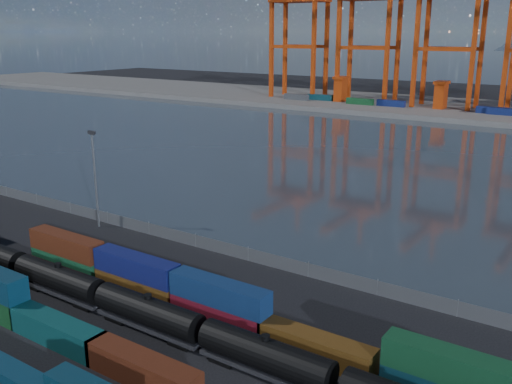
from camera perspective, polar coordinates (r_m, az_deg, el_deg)
The scene contains 11 objects.
ground at distance 65.40m, azimuth -15.49°, elevation -14.47°, with size 700.00×700.00×0.00m, color black.
harbor_water at distance 150.73m, azimuth 16.31°, elevation 2.73°, with size 700.00×700.00×0.00m, color #2A343D.
far_quay at distance 251.29m, azimuth 24.03°, elevation 7.23°, with size 700.00×70.00×2.00m, color #514F4C.
container_row_mid at distance 69.84m, azimuth -21.98°, elevation -10.98°, with size 142.74×2.67×5.69m.
container_row_north at distance 63.26m, azimuth -0.17°, elevation -12.56°, with size 141.67×2.58×5.51m.
tanker_string at distance 70.78m, azimuth -15.22°, elevation -9.95°, with size 123.23×3.16×4.53m.
waterfront_fence at distance 83.52m, azimuth -0.78°, elevation -6.26°, with size 160.12×0.12×2.20m.
yard_light_mast at distance 99.26m, azimuth -15.81°, elevation 1.74°, with size 1.60×0.40×16.60m.
gantry_cranes at distance 244.32m, azimuth 23.00°, elevation 16.65°, with size 200.86×49.66×67.24m.
quay_containers at distance 239.14m, azimuth 20.82°, elevation 7.76°, with size 172.58×10.99×2.60m.
straddle_carriers at distance 241.22m, azimuth 23.16°, elevation 8.67°, with size 140.00×7.00×11.10m.
Camera 1 is at (44.60, -35.31, 32.28)m, focal length 40.00 mm.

